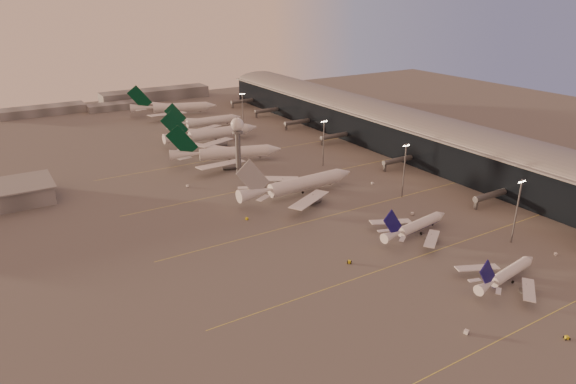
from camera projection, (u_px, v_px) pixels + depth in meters
ground at (394, 286)px, 162.49m from camera, size 700.00×700.00×0.00m
taxiway_markings at (357, 207)px, 221.49m from camera, size 180.00×185.25×0.02m
terminal at (405, 132)px, 298.42m from camera, size 57.00×362.00×23.04m
radar_tower at (238, 135)px, 252.38m from camera, size 6.40×6.40×31.10m
mast_a at (517, 209)px, 185.68m from camera, size 3.60×0.56×25.00m
mast_b at (404, 168)px, 227.82m from camera, size 3.60×0.56×25.00m
mast_c at (324, 141)px, 269.00m from camera, size 3.60×0.56×25.00m
mast_d at (243, 110)px, 339.38m from camera, size 3.60×0.56×25.00m
distant_horizon at (124, 100)px, 420.12m from camera, size 165.00×37.50×9.00m
narrowbody_near at (506, 276)px, 163.35m from camera, size 34.15×27.08×13.39m
narrowbody_mid at (415, 228)px, 195.57m from camera, size 37.89×30.05×14.86m
widebody_white at (298, 187)px, 233.47m from camera, size 62.14×49.72×21.84m
greentail_a at (227, 155)px, 277.94m from camera, size 59.60×47.40×22.35m
greentail_b at (213, 136)px, 315.24m from camera, size 62.51×50.52×22.72m
greentail_c at (206, 123)px, 346.79m from camera, size 54.06×43.65×19.63m
greentail_d at (175, 110)px, 383.94m from camera, size 61.86×49.16×23.29m
gsv_truck_a at (467, 329)px, 139.82m from camera, size 6.59×4.06×2.50m
gsv_tug_near at (567, 338)px, 137.72m from camera, size 2.94×3.51×0.86m
gsv_catering_a at (557, 251)px, 180.92m from camera, size 4.60×2.90×3.50m
gsv_tug_mid at (349, 262)px, 175.95m from camera, size 3.82×3.69×0.95m
gsv_truck_b at (413, 212)px, 213.58m from camera, size 6.15×3.84×2.34m
gsv_truck_c at (247, 217)px, 209.37m from camera, size 5.24×3.48×1.99m
gsv_catering_b at (373, 180)px, 247.39m from camera, size 4.69×2.34×3.79m
gsv_tug_far at (279, 178)px, 254.65m from camera, size 3.03×3.55×0.87m
gsv_truck_d at (187, 185)px, 244.18m from camera, size 2.23×5.48×2.18m
gsv_tug_hangar at (266, 146)px, 306.25m from camera, size 4.63×4.19×1.14m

